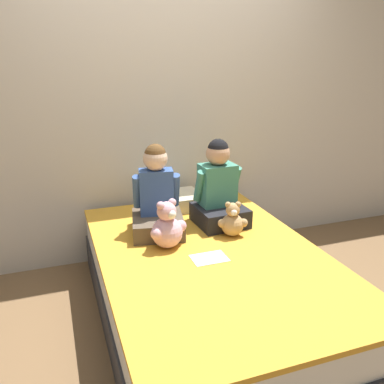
% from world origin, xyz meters
% --- Properties ---
extents(ground_plane, '(14.00, 14.00, 0.00)m').
position_xyz_m(ground_plane, '(0.00, 0.00, 0.00)').
color(ground_plane, brown).
extents(wall_behind_bed, '(8.00, 0.06, 2.50)m').
position_xyz_m(wall_behind_bed, '(0.00, 1.08, 1.25)').
color(wall_behind_bed, beige).
rests_on(wall_behind_bed, ground_plane).
extents(bed, '(1.34, 2.01, 0.47)m').
position_xyz_m(bed, '(0.00, 0.00, 0.24)').
color(bed, '#2D2D33').
rests_on(bed, ground_plane).
extents(child_on_left, '(0.40, 0.44, 0.60)m').
position_xyz_m(child_on_left, '(-0.22, 0.43, 0.70)').
color(child_on_left, brown).
rests_on(child_on_left, bed).
extents(child_on_right, '(0.35, 0.36, 0.60)m').
position_xyz_m(child_on_right, '(0.23, 0.43, 0.72)').
color(child_on_right, black).
rests_on(child_on_right, bed).
extents(teddy_bear_held_by_left_child, '(0.25, 0.20, 0.31)m').
position_xyz_m(teddy_bear_held_by_left_child, '(-0.23, 0.16, 0.60)').
color(teddy_bear_held_by_left_child, '#DBA3B2').
rests_on(teddy_bear_held_by_left_child, bed).
extents(teddy_bear_held_by_right_child, '(0.20, 0.15, 0.24)m').
position_xyz_m(teddy_bear_held_by_right_child, '(0.23, 0.18, 0.57)').
color(teddy_bear_held_by_right_child, tan).
rests_on(teddy_bear_held_by_right_child, bed).
extents(pillow_at_headboard, '(0.44, 0.33, 0.11)m').
position_xyz_m(pillow_at_headboard, '(0.00, 0.81, 0.53)').
color(pillow_at_headboard, beige).
rests_on(pillow_at_headboard, bed).
extents(sign_card, '(0.21, 0.15, 0.00)m').
position_xyz_m(sign_card, '(-0.04, -0.07, 0.48)').
color(sign_card, white).
rests_on(sign_card, bed).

